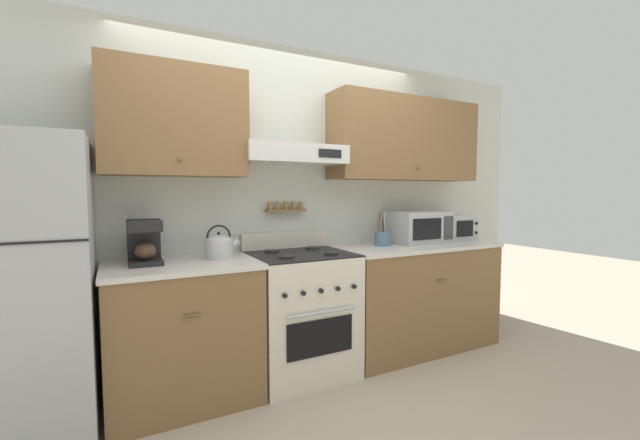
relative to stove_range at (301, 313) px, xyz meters
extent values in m
plane|color=#B2A38E|center=(0.00, -0.33, -0.47)|extent=(16.00, 16.00, 0.00)
cube|color=silver|center=(0.00, 0.36, 0.81)|extent=(5.20, 0.08, 2.55)
cube|color=brown|center=(-0.85, 0.16, 1.38)|extent=(0.93, 0.33, 0.72)
sphere|color=brown|center=(-0.85, -0.02, 1.12)|extent=(0.02, 0.02, 0.02)
cube|color=brown|center=(1.12, 0.16, 1.38)|extent=(1.47, 0.33, 0.72)
sphere|color=brown|center=(1.12, -0.02, 1.12)|extent=(0.02, 0.02, 0.02)
cube|color=silver|center=(0.00, 0.14, 1.21)|extent=(0.80, 0.37, 0.14)
cube|color=black|center=(0.23, -0.05, 1.21)|extent=(0.19, 0.01, 0.06)
cube|color=brown|center=(0.00, 0.28, 0.77)|extent=(0.34, 0.07, 0.02)
cylinder|color=olive|center=(-0.14, 0.28, 0.81)|extent=(0.03, 0.03, 0.06)
cylinder|color=olive|center=(-0.07, 0.28, 0.81)|extent=(0.03, 0.03, 0.06)
cylinder|color=olive|center=(0.00, 0.28, 0.81)|extent=(0.03, 0.03, 0.06)
cylinder|color=olive|center=(0.07, 0.28, 0.81)|extent=(0.03, 0.03, 0.06)
cylinder|color=olive|center=(0.14, 0.28, 0.81)|extent=(0.03, 0.03, 0.06)
cube|color=brown|center=(-0.85, 0.01, -0.02)|extent=(0.93, 0.64, 0.89)
cube|color=silver|center=(-0.85, 0.01, 0.44)|extent=(0.95, 0.66, 0.03)
cylinder|color=brown|center=(-0.85, -0.32, 0.20)|extent=(0.10, 0.01, 0.01)
cube|color=brown|center=(1.12, 0.01, -0.02)|extent=(1.47, 0.64, 0.89)
cube|color=silver|center=(1.12, 0.01, 0.44)|extent=(1.49, 0.66, 0.03)
cylinder|color=brown|center=(1.12, -0.32, 0.20)|extent=(0.10, 0.01, 0.01)
cube|color=beige|center=(0.00, 0.00, -0.01)|extent=(0.74, 0.63, 0.91)
cube|color=black|center=(0.00, -0.32, -0.08)|extent=(0.50, 0.01, 0.26)
cylinder|color=#ADAFB5|center=(0.00, -0.35, 0.10)|extent=(0.52, 0.02, 0.02)
cube|color=black|center=(0.00, 0.00, 0.45)|extent=(0.74, 0.63, 0.01)
cylinder|color=#232326|center=(-0.18, -0.15, 0.47)|extent=(0.11, 0.11, 0.02)
cylinder|color=#232326|center=(0.18, -0.15, 0.47)|extent=(0.11, 0.11, 0.02)
cylinder|color=#232326|center=(-0.18, 0.15, 0.47)|extent=(0.11, 0.11, 0.02)
cylinder|color=#232326|center=(0.18, 0.15, 0.47)|extent=(0.11, 0.11, 0.02)
cylinder|color=black|center=(-0.27, -0.33, 0.24)|extent=(0.03, 0.02, 0.03)
cylinder|color=black|center=(-0.13, -0.33, 0.24)|extent=(0.03, 0.02, 0.03)
cylinder|color=black|center=(0.00, -0.33, 0.24)|extent=(0.03, 0.02, 0.03)
cylinder|color=black|center=(0.13, -0.33, 0.24)|extent=(0.03, 0.02, 0.03)
cylinder|color=black|center=(0.27, -0.33, 0.24)|extent=(0.03, 0.02, 0.03)
cube|color=beige|center=(0.00, 0.29, 0.53)|extent=(0.74, 0.04, 0.13)
cube|color=#ADAFB5|center=(-1.72, -0.04, 0.38)|extent=(0.75, 0.72, 1.69)
cylinder|color=#B7B7BC|center=(-0.60, 0.06, 0.52)|extent=(0.19, 0.19, 0.13)
ellipsoid|color=#B7B7BC|center=(-0.60, 0.06, 0.58)|extent=(0.18, 0.18, 0.07)
sphere|color=black|center=(-0.60, 0.06, 0.63)|extent=(0.02, 0.02, 0.02)
cylinder|color=#B7B7BC|center=(-0.50, 0.06, 0.54)|extent=(0.12, 0.04, 0.10)
torus|color=black|center=(-0.60, 0.06, 0.61)|extent=(0.17, 0.01, 0.17)
cube|color=black|center=(-1.06, 0.06, 0.47)|extent=(0.20, 0.26, 0.03)
cube|color=black|center=(-1.06, 0.15, 0.60)|extent=(0.20, 0.08, 0.28)
cube|color=black|center=(-1.06, 0.05, 0.70)|extent=(0.20, 0.22, 0.07)
ellipsoid|color=#4C3323|center=(-1.06, 0.04, 0.54)|extent=(0.13, 0.13, 0.11)
cube|color=#ADAFB5|center=(1.21, 0.08, 0.60)|extent=(0.52, 0.38, 0.28)
cube|color=black|center=(1.14, -0.12, 0.60)|extent=(0.31, 0.01, 0.18)
cube|color=#38383D|center=(1.39, -0.12, 0.60)|extent=(0.10, 0.01, 0.20)
cylinder|color=slate|center=(0.80, 0.06, 0.52)|extent=(0.13, 0.13, 0.12)
cylinder|color=olive|center=(0.77, 0.05, 0.65)|extent=(0.01, 0.05, 0.16)
cylinder|color=#28282B|center=(0.80, 0.06, 0.65)|extent=(0.01, 0.04, 0.16)
cylinder|color=#B2B2B7|center=(0.82, 0.07, 0.65)|extent=(0.01, 0.03, 0.16)
cube|color=#ADAFB5|center=(1.66, 0.06, 0.58)|extent=(0.32, 0.28, 0.24)
cube|color=black|center=(1.63, -0.09, 0.58)|extent=(0.20, 0.01, 0.15)
cylinder|color=black|center=(1.78, -0.09, 0.62)|extent=(0.03, 0.01, 0.03)
cylinder|color=black|center=(1.78, -0.09, 0.53)|extent=(0.03, 0.01, 0.03)
camera|label=1|loc=(-1.22, -2.65, 0.92)|focal=22.00mm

